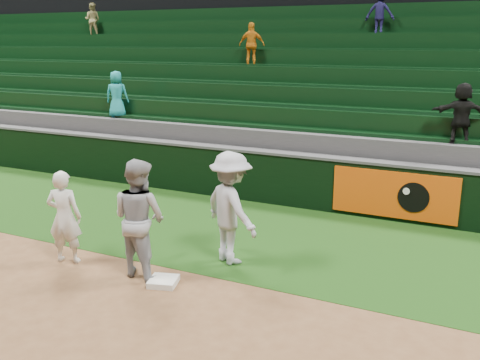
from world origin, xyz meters
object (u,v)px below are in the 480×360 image
object	(u,v)px
first_baseman	(64,217)
first_base	(163,281)
base_coach	(231,208)
baserunner	(139,218)

from	to	relation	value
first_baseman	first_base	bearing A→B (deg)	160.57
first_base	base_coach	xyz separation A→B (m)	(0.57, 1.27, 0.94)
first_baseman	base_coach	distance (m)	2.87
first_baseman	baserunner	distance (m)	1.50
base_coach	first_base	bearing A→B (deg)	95.01
first_baseman	baserunner	world-z (taller)	baserunner
base_coach	baserunner	bearing A→B (deg)	74.07
first_base	base_coach	size ratio (longest dim) A/B	0.22
baserunner	base_coach	xyz separation A→B (m)	(1.10, 1.10, 0.01)
first_baseman	base_coach	xyz separation A→B (m)	(2.59, 1.23, 0.17)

